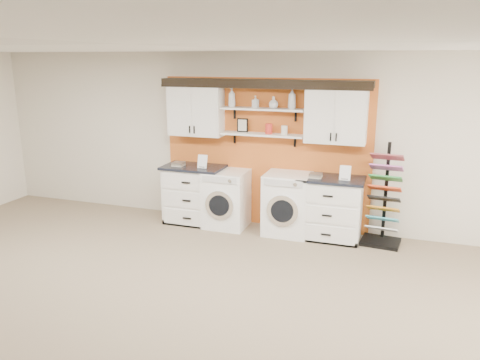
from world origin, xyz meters
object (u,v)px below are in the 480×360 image
(base_cabinet_left, at_px, (194,194))
(dryer, at_px, (287,204))
(washer, at_px, (227,199))
(sample_rack, at_px, (383,212))
(base_cabinet_right, at_px, (330,208))

(base_cabinet_left, relative_size, dryer, 1.03)
(base_cabinet_left, bearing_deg, washer, -0.33)
(base_cabinet_left, bearing_deg, sample_rack, 0.62)
(base_cabinet_right, distance_m, dryer, 0.66)
(dryer, bearing_deg, base_cabinet_left, 179.88)
(washer, distance_m, dryer, 1.02)
(base_cabinet_right, relative_size, dryer, 1.02)
(base_cabinet_left, distance_m, sample_rack, 3.03)
(base_cabinet_left, height_order, dryer, base_cabinet_left)
(base_cabinet_right, height_order, sample_rack, sample_rack)
(base_cabinet_right, height_order, washer, base_cabinet_right)
(dryer, bearing_deg, sample_rack, 1.44)
(base_cabinet_left, relative_size, washer, 1.07)
(base_cabinet_left, xyz_separation_m, sample_rack, (3.03, 0.03, 0.01))
(sample_rack, bearing_deg, washer, -172.93)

